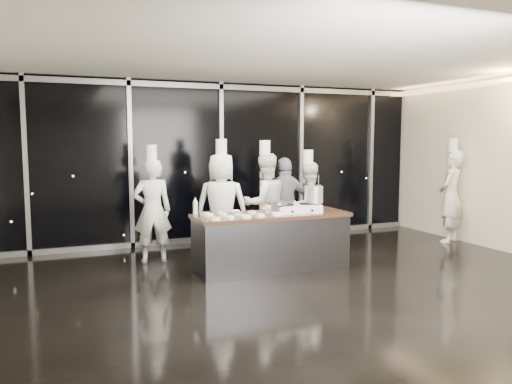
% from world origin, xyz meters
% --- Properties ---
extents(ground, '(9.00, 9.00, 0.00)m').
position_xyz_m(ground, '(0.00, 0.00, 0.00)').
color(ground, black).
rests_on(ground, ground).
extents(room_shell, '(9.02, 7.02, 3.21)m').
position_xyz_m(room_shell, '(0.18, 0.00, 2.25)').
color(room_shell, beige).
rests_on(room_shell, ground).
extents(window_wall, '(8.90, 0.11, 3.20)m').
position_xyz_m(window_wall, '(0.00, 3.43, 1.60)').
color(window_wall, black).
rests_on(window_wall, ground).
extents(demo_counter, '(2.46, 0.86, 0.90)m').
position_xyz_m(demo_counter, '(0.00, 0.90, 0.45)').
color(demo_counter, '#333237').
rests_on(demo_counter, ground).
extents(stove, '(0.74, 0.50, 0.14)m').
position_xyz_m(stove, '(0.43, 0.87, 0.96)').
color(stove, white).
rests_on(stove, demo_counter).
extents(frying_pan, '(0.57, 0.35, 0.05)m').
position_xyz_m(frying_pan, '(0.09, 0.87, 1.07)').
color(frying_pan, slate).
rests_on(frying_pan, stove).
extents(stock_pot, '(0.28, 0.28, 0.27)m').
position_xyz_m(stock_pot, '(0.75, 0.85, 1.17)').
color(stock_pot, '#A9A9AB').
rests_on(stock_pot, stove).
extents(prep_bowls, '(1.37, 0.70, 0.05)m').
position_xyz_m(prep_bowls, '(-0.53, 0.85, 0.93)').
color(prep_bowls, white).
rests_on(prep_bowls, demo_counter).
extents(squeeze_bottle, '(0.07, 0.07, 0.27)m').
position_xyz_m(squeeze_bottle, '(-1.14, 1.24, 1.03)').
color(squeeze_bottle, silver).
rests_on(squeeze_bottle, demo_counter).
extents(chef_far_left, '(0.66, 0.46, 1.97)m').
position_xyz_m(chef_far_left, '(-1.64, 2.11, 0.89)').
color(chef_far_left, silver).
rests_on(chef_far_left, ground).
extents(chef_left, '(1.06, 0.90, 2.07)m').
position_xyz_m(chef_left, '(-0.48, 1.93, 0.93)').
color(chef_left, silver).
rests_on(chef_left, ground).
extents(chef_center, '(0.91, 0.73, 2.04)m').
position_xyz_m(chef_center, '(0.34, 1.96, 0.92)').
color(chef_center, silver).
rests_on(chef_center, ground).
extents(guest, '(1.02, 0.44, 1.73)m').
position_xyz_m(guest, '(0.77, 2.00, 0.87)').
color(guest, '#121A33').
rests_on(guest, ground).
extents(chef_right, '(0.84, 0.68, 1.87)m').
position_xyz_m(chef_right, '(1.21, 1.97, 0.83)').
color(chef_right, silver).
rests_on(chef_right, ground).
extents(chef_side, '(0.81, 0.72, 2.08)m').
position_xyz_m(chef_side, '(4.20, 1.50, 0.94)').
color(chef_side, silver).
rests_on(chef_side, ground).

